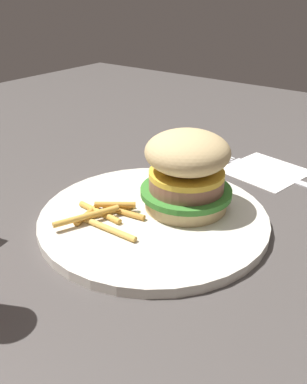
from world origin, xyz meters
The scene contains 6 objects.
ground_plane centered at (0.00, 0.00, 0.00)m, with size 1.60×1.60×0.00m, color #47423F.
plate centered at (-0.02, 0.03, 0.01)m, with size 0.28×0.28×0.01m, color silver.
sandwich centered at (-0.06, 0.05, 0.06)m, with size 0.11×0.11×0.10m.
fries_pile centered at (0.02, -0.01, 0.02)m, with size 0.10×0.11×0.01m.
napkin centered at (-0.25, 0.07, 0.00)m, with size 0.11×0.11×0.00m, color white.
fork centered at (-0.25, 0.07, 0.00)m, with size 0.04×0.17×0.00m.
Camera 1 is at (0.33, 0.29, 0.27)m, focal length 38.71 mm.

